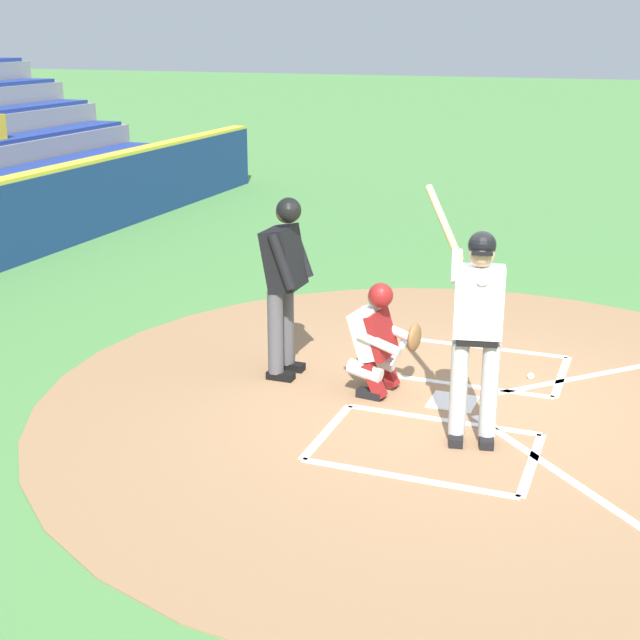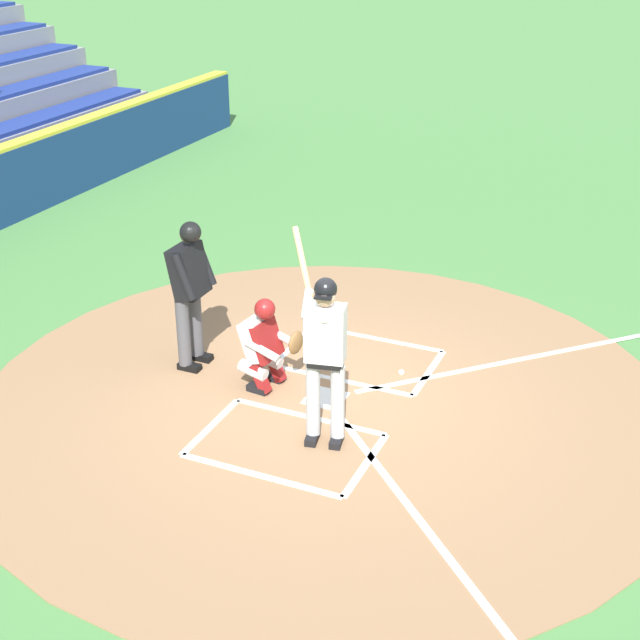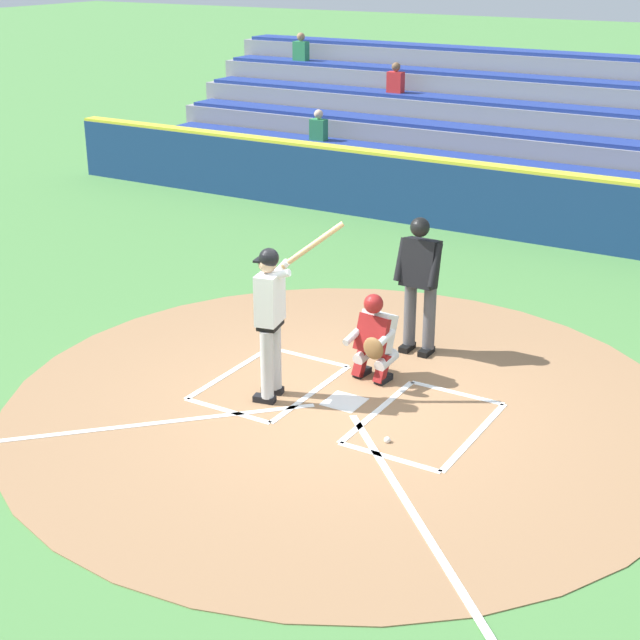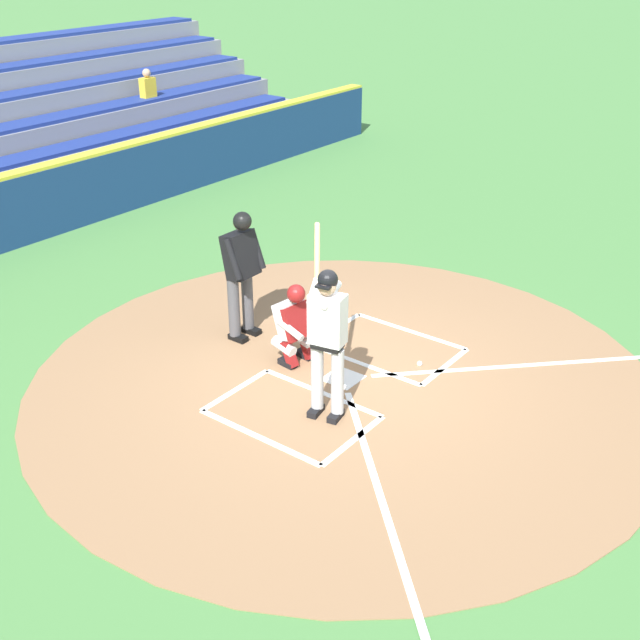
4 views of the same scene
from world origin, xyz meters
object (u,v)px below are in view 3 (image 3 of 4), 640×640
object	(u,v)px
batter	(271,312)
baseball	(387,440)
catcher	(374,336)
plate_umpire	(420,276)

from	to	relation	value
batter	baseball	world-z (taller)	batter
catcher	baseball	distance (m)	1.72
catcher	plate_umpire	world-z (taller)	plate_umpire
batter	plate_umpire	bearing A→B (deg)	-112.81
plate_umpire	baseball	world-z (taller)	plate_umpire
plate_umpire	baseball	bearing A→B (deg)	108.12
batter	plate_umpire	distance (m)	2.30
batter	plate_umpire	xyz separation A→B (m)	(-0.89, -2.12, -0.02)
baseball	catcher	bearing A→B (deg)	-56.90
catcher	plate_umpire	xyz separation A→B (m)	(-0.10, -1.03, 0.49)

